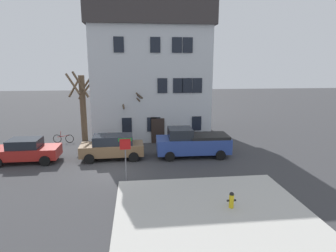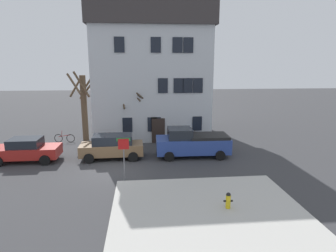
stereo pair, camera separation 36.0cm
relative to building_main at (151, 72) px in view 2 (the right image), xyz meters
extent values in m
plane|color=#38383A|center=(-2.91, -10.48, -5.85)|extent=(120.00, 120.00, 0.00)
cube|color=#B7B5AD|center=(1.91, -16.40, -5.79)|extent=(8.63, 8.03, 0.12)
cube|color=silver|center=(0.00, 0.01, -1.05)|extent=(10.01, 8.25, 9.60)
cube|color=#383333|center=(0.00, 0.01, 4.71)|extent=(10.51, 8.75, 1.92)
cube|color=#2D231E|center=(0.41, -4.17, -4.80)|extent=(1.10, 0.12, 2.10)
cube|color=black|center=(-2.14, -4.16, -4.25)|extent=(0.80, 0.08, 1.20)
cube|color=black|center=(-0.08, -4.16, -4.25)|extent=(0.80, 0.08, 1.20)
cube|color=black|center=(0.23, -4.16, -4.25)|extent=(0.80, 0.08, 1.20)
cube|color=black|center=(3.71, -4.16, -4.25)|extent=(0.80, 0.08, 1.20)
cube|color=black|center=(0.81, -4.16, -1.05)|extent=(0.80, 0.08, 1.20)
cube|color=black|center=(2.09, -4.16, -1.05)|extent=(0.80, 0.08, 1.20)
cube|color=black|center=(2.85, -4.16, -1.05)|extent=(0.80, 0.08, 1.20)
cube|color=black|center=(3.70, -4.16, -1.05)|extent=(0.80, 0.08, 1.20)
cube|color=black|center=(-2.59, -4.16, 2.15)|extent=(0.80, 0.08, 1.20)
cube|color=black|center=(0.26, -4.16, 2.15)|extent=(0.80, 0.08, 1.20)
cube|color=black|center=(1.99, -4.16, 2.15)|extent=(0.80, 0.08, 1.20)
cube|color=black|center=(2.86, -4.16, 2.15)|extent=(0.80, 0.08, 1.20)
cylinder|color=brown|center=(-5.84, -2.68, -3.04)|extent=(0.51, 0.51, 5.61)
cylinder|color=brown|center=(-5.18, -1.89, -0.43)|extent=(1.79, 1.53, 2.13)
cylinder|color=brown|center=(-6.55, -2.41, -1.32)|extent=(0.75, 1.58, 1.41)
cylinder|color=brown|center=(-6.44, -3.29, -0.90)|extent=(1.42, 1.40, 1.69)
cylinder|color=brown|center=(-5.51, -1.82, -1.31)|extent=(1.90, 0.88, 2.14)
cylinder|color=brown|center=(-5.83, -3.26, -0.97)|extent=(1.31, 0.20, 2.18)
cylinder|color=#4C3D2D|center=(-1.47, -3.29, -3.15)|extent=(0.39, 0.39, 5.39)
cylinder|color=#4C3D2D|center=(-1.68, -3.93, -1.60)|extent=(1.43, 0.59, 1.51)
cylinder|color=#4C3D2D|center=(-2.49, -3.44, -2.05)|extent=(0.46, 2.15, 1.72)
cylinder|color=#4C3D2D|center=(-0.70, -3.90, -2.21)|extent=(1.38, 1.69, 1.36)
cylinder|color=#4C3D2D|center=(-0.80, -3.71, -2.22)|extent=(1.00, 1.47, 1.07)
cube|color=#AD231E|center=(-8.82, -8.06, -5.17)|extent=(4.35, 1.88, 0.72)
cube|color=#1E232B|center=(-8.82, -8.06, -4.52)|extent=(2.00, 1.65, 0.58)
cylinder|color=black|center=(-10.30, -7.13, -5.51)|extent=(0.68, 0.22, 0.68)
cylinder|color=black|center=(-7.34, -8.99, -5.51)|extent=(0.68, 0.22, 0.68)
cylinder|color=black|center=(-7.35, -7.12, -5.51)|extent=(0.68, 0.22, 0.68)
cube|color=brown|center=(-3.09, -8.00, -5.15)|extent=(4.36, 1.85, 0.76)
cube|color=#1E232B|center=(-3.00, -8.00, -4.45)|extent=(2.72, 1.60, 0.62)
cylinder|color=black|center=(-4.54, -8.91, -5.51)|extent=(0.69, 0.24, 0.68)
cylinder|color=black|center=(-4.58, -7.17, -5.51)|extent=(0.69, 0.24, 0.68)
cylinder|color=black|center=(-1.60, -8.83, -5.51)|extent=(0.69, 0.24, 0.68)
cylinder|color=black|center=(-1.64, -7.09, -5.51)|extent=(0.69, 0.24, 0.68)
cube|color=#2D4799|center=(2.64, -8.00, -5.00)|extent=(5.24, 2.20, 1.05)
cube|color=#1E232B|center=(1.70, -7.98, -4.13)|extent=(1.70, 1.87, 0.70)
cube|color=black|center=(3.78, -8.03, -4.38)|extent=(2.74, 2.06, 0.20)
cylinder|color=black|center=(0.85, -9.00, -5.51)|extent=(0.68, 0.24, 0.68)
cylinder|color=black|center=(0.90, -6.92, -5.51)|extent=(0.68, 0.24, 0.68)
cylinder|color=black|center=(4.38, -9.08, -5.51)|extent=(0.68, 0.24, 0.68)
cylinder|color=black|center=(4.43, -7.00, -5.51)|extent=(0.68, 0.24, 0.68)
cylinder|color=gold|center=(2.81, -15.98, -5.42)|extent=(0.22, 0.22, 0.62)
sphere|color=black|center=(2.81, -15.98, -5.09)|extent=(0.21, 0.21, 0.21)
cylinder|color=black|center=(2.65, -15.98, -5.38)|extent=(0.10, 0.09, 0.09)
cylinder|color=black|center=(2.97, -15.98, -5.38)|extent=(0.10, 0.09, 0.09)
cylinder|color=slate|center=(-2.02, -12.04, -4.62)|extent=(0.07, 0.07, 2.45)
cube|color=red|center=(-2.02, -12.06, -3.70)|extent=(0.60, 0.03, 0.60)
cube|color=#1E8C38|center=(-2.02, -12.02, -3.45)|extent=(0.76, 0.02, 0.18)
torus|color=black|center=(-7.00, -3.33, -5.49)|extent=(0.71, 0.13, 0.71)
torus|color=black|center=(-8.03, -3.21, -5.49)|extent=(0.71, 0.13, 0.71)
cylinder|color=maroon|center=(-7.52, -3.27, -5.27)|extent=(0.99, 0.16, 0.19)
cylinder|color=maroon|center=(-7.72, -3.24, -5.04)|extent=(0.09, 0.05, 0.45)
camera|label=1|loc=(-1.38, -27.49, 0.59)|focal=30.60mm
camera|label=2|loc=(-1.02, -27.52, 0.59)|focal=30.60mm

